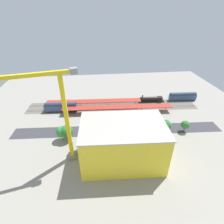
% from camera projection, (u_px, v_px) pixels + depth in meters
% --- Properties ---
extents(ground_plane, '(171.35, 171.35, 0.00)m').
position_uv_depth(ground_plane, '(117.00, 126.00, 94.26)').
color(ground_plane, gray).
rests_on(ground_plane, ground).
extents(rail_bed, '(107.66, 19.37, 0.01)m').
position_uv_depth(rail_bed, '(112.00, 106.00, 113.34)').
color(rail_bed, '#665E54').
rests_on(rail_bed, ground).
extents(street_asphalt, '(107.41, 14.23, 0.01)m').
position_uv_depth(street_asphalt, '(118.00, 130.00, 91.18)').
color(street_asphalt, '#38383D').
rests_on(street_asphalt, ground).
extents(track_rails, '(106.97, 12.95, 0.12)m').
position_uv_depth(track_rails, '(112.00, 106.00, 113.25)').
color(track_rails, '#9E9EA8').
rests_on(track_rails, ground).
extents(platform_canopy_near, '(65.73, 8.22, 3.87)m').
position_uv_depth(platform_canopy_near, '(118.00, 107.00, 104.69)').
color(platform_canopy_near, '#A82D23').
rests_on(platform_canopy_near, ground).
extents(platform_canopy_far, '(59.16, 8.04, 4.50)m').
position_uv_depth(platform_canopy_far, '(94.00, 101.00, 109.83)').
color(platform_canopy_far, '#A82D23').
rests_on(platform_canopy_far, ground).
extents(locomotive, '(16.37, 3.45, 5.03)m').
position_uv_depth(locomotive, '(152.00, 99.00, 117.57)').
color(locomotive, black).
rests_on(locomotive, ground).
extents(passenger_coach, '(18.33, 3.91, 5.78)m').
position_uv_depth(passenger_coach, '(183.00, 96.00, 118.92)').
color(passenger_coach, black).
rests_on(passenger_coach, ground).
extents(freight_coach_far, '(19.81, 4.02, 5.87)m').
position_uv_depth(freight_coach_far, '(61.00, 107.00, 106.17)').
color(freight_coach_far, black).
rests_on(freight_coach_far, ground).
extents(parked_car_0, '(4.52, 1.95, 1.73)m').
position_uv_depth(parked_car_0, '(165.00, 122.00, 96.06)').
color(parked_car_0, black).
rests_on(parked_car_0, ground).
extents(parked_car_1, '(4.71, 2.12, 1.60)m').
position_uv_depth(parked_car_1, '(153.00, 123.00, 95.51)').
color(parked_car_1, black).
rests_on(parked_car_1, ground).
extents(parked_car_2, '(4.40, 2.17, 1.59)m').
position_uv_depth(parked_car_2, '(144.00, 123.00, 95.29)').
color(parked_car_2, black).
rests_on(parked_car_2, ground).
extents(parked_car_3, '(4.54, 1.98, 1.65)m').
position_uv_depth(parked_car_3, '(133.00, 124.00, 94.37)').
color(parked_car_3, black).
rests_on(parked_car_3, ground).
extents(construction_building, '(32.78, 22.02, 17.04)m').
position_uv_depth(construction_building, '(123.00, 143.00, 69.42)').
color(construction_building, yellow).
rests_on(construction_building, ground).
extents(construction_roof_slab, '(33.41, 22.65, 0.40)m').
position_uv_depth(construction_roof_slab, '(123.00, 125.00, 64.95)').
color(construction_roof_slab, '#ADA89E').
rests_on(construction_roof_slab, construction_building).
extents(tower_crane, '(22.98, 6.57, 38.06)m').
position_uv_depth(tower_crane, '(62.00, 114.00, 63.22)').
color(tower_crane, gray).
rests_on(tower_crane, ground).
extents(box_truck_0, '(8.45, 2.62, 3.38)m').
position_uv_depth(box_truck_0, '(99.00, 134.00, 85.63)').
color(box_truck_0, black).
rests_on(box_truck_0, ground).
extents(box_truck_1, '(8.48, 2.59, 3.46)m').
position_uv_depth(box_truck_1, '(105.00, 133.00, 86.53)').
color(box_truck_1, black).
rests_on(box_truck_1, ground).
extents(box_truck_2, '(9.83, 2.73, 3.23)m').
position_uv_depth(box_truck_2, '(124.00, 132.00, 87.22)').
color(box_truck_2, black).
rests_on(box_truck_2, ground).
extents(street_tree_0, '(5.15, 5.15, 7.51)m').
position_uv_depth(street_tree_0, '(166.00, 125.00, 86.29)').
color(street_tree_0, brown).
rests_on(street_tree_0, ground).
extents(street_tree_1, '(6.17, 6.17, 7.93)m').
position_uv_depth(street_tree_1, '(66.00, 131.00, 82.18)').
color(street_tree_1, brown).
rests_on(street_tree_1, ground).
extents(street_tree_2, '(5.43, 5.43, 7.37)m').
position_uv_depth(street_tree_2, '(62.00, 132.00, 82.27)').
color(street_tree_2, brown).
rests_on(street_tree_2, ground).
extents(street_tree_3, '(4.21, 4.21, 6.10)m').
position_uv_depth(street_tree_3, '(185.00, 125.00, 88.33)').
color(street_tree_3, brown).
rests_on(street_tree_3, ground).
extents(traffic_light, '(0.50, 0.36, 6.36)m').
position_uv_depth(traffic_light, '(139.00, 117.00, 93.96)').
color(traffic_light, '#333333').
rests_on(traffic_light, ground).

